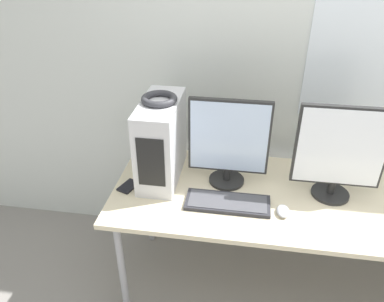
{
  "coord_description": "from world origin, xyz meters",
  "views": [
    {
      "loc": [
        -0.51,
        -1.28,
        1.97
      ],
      "look_at": [
        -0.77,
        0.38,
        0.96
      ],
      "focal_mm": 35.0,
      "sensor_mm": 36.0,
      "label": 1
    }
  ],
  "objects_px": {
    "monitor_main": "(229,142)",
    "cell_phone": "(129,186)",
    "keyboard": "(228,203)",
    "mouse": "(283,211)",
    "pc_tower": "(161,140)",
    "headphones": "(159,99)",
    "monitor_right_near": "(340,152)"
  },
  "relations": [
    {
      "from": "keyboard",
      "to": "pc_tower",
      "type": "bearing_deg",
      "value": 151.46
    },
    {
      "from": "monitor_right_near",
      "to": "mouse",
      "type": "xyz_separation_m",
      "value": [
        -0.26,
        -0.19,
        -0.25
      ]
    },
    {
      "from": "pc_tower",
      "to": "mouse",
      "type": "bearing_deg",
      "value": -19.82
    },
    {
      "from": "monitor_right_near",
      "to": "monitor_main",
      "type": "bearing_deg",
      "value": 175.92
    },
    {
      "from": "monitor_right_near",
      "to": "cell_phone",
      "type": "xyz_separation_m",
      "value": [
        -1.09,
        -0.1,
        -0.26
      ]
    },
    {
      "from": "headphones",
      "to": "monitor_main",
      "type": "distance_m",
      "value": 0.43
    },
    {
      "from": "mouse",
      "to": "cell_phone",
      "type": "xyz_separation_m",
      "value": [
        -0.83,
        0.1,
        -0.01
      ]
    },
    {
      "from": "keyboard",
      "to": "cell_phone",
      "type": "bearing_deg",
      "value": 173.03
    },
    {
      "from": "mouse",
      "to": "pc_tower",
      "type": "bearing_deg",
      "value": 160.18
    },
    {
      "from": "monitor_right_near",
      "to": "cell_phone",
      "type": "relative_size",
      "value": 3.69
    },
    {
      "from": "pc_tower",
      "to": "keyboard",
      "type": "height_order",
      "value": "pc_tower"
    },
    {
      "from": "pc_tower",
      "to": "monitor_main",
      "type": "relative_size",
      "value": 0.93
    },
    {
      "from": "monitor_main",
      "to": "cell_phone",
      "type": "bearing_deg",
      "value": -165.53
    },
    {
      "from": "headphones",
      "to": "keyboard",
      "type": "xyz_separation_m",
      "value": [
        0.39,
        -0.21,
        -0.46
      ]
    },
    {
      "from": "monitor_main",
      "to": "keyboard",
      "type": "height_order",
      "value": "monitor_main"
    },
    {
      "from": "keyboard",
      "to": "cell_phone",
      "type": "relative_size",
      "value": 3.11
    },
    {
      "from": "monitor_main",
      "to": "cell_phone",
      "type": "height_order",
      "value": "monitor_main"
    },
    {
      "from": "headphones",
      "to": "monitor_main",
      "type": "xyz_separation_m",
      "value": [
        0.37,
        -0.01,
        -0.22
      ]
    },
    {
      "from": "pc_tower",
      "to": "monitor_right_near",
      "type": "distance_m",
      "value": 0.93
    },
    {
      "from": "headphones",
      "to": "cell_phone",
      "type": "bearing_deg",
      "value": -137.97
    },
    {
      "from": "pc_tower",
      "to": "monitor_main",
      "type": "bearing_deg",
      "value": -1.21
    },
    {
      "from": "pc_tower",
      "to": "cell_phone",
      "type": "relative_size",
      "value": 3.32
    },
    {
      "from": "pc_tower",
      "to": "cell_phone",
      "type": "height_order",
      "value": "pc_tower"
    },
    {
      "from": "pc_tower",
      "to": "monitor_main",
      "type": "xyz_separation_m",
      "value": [
        0.37,
        -0.01,
        0.03
      ]
    },
    {
      "from": "cell_phone",
      "to": "mouse",
      "type": "bearing_deg",
      "value": 14.57
    },
    {
      "from": "keyboard",
      "to": "mouse",
      "type": "xyz_separation_m",
      "value": [
        0.28,
        -0.03,
        0.0
      ]
    },
    {
      "from": "pc_tower",
      "to": "monitor_right_near",
      "type": "bearing_deg",
      "value": -2.94
    },
    {
      "from": "pc_tower",
      "to": "keyboard",
      "type": "relative_size",
      "value": 1.07
    },
    {
      "from": "keyboard",
      "to": "cell_phone",
      "type": "xyz_separation_m",
      "value": [
        -0.55,
        0.07,
        -0.01
      ]
    },
    {
      "from": "pc_tower",
      "to": "keyboard",
      "type": "bearing_deg",
      "value": -28.54
    },
    {
      "from": "monitor_right_near",
      "to": "cell_phone",
      "type": "height_order",
      "value": "monitor_right_near"
    },
    {
      "from": "monitor_main",
      "to": "mouse",
      "type": "distance_m",
      "value": 0.45
    }
  ]
}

